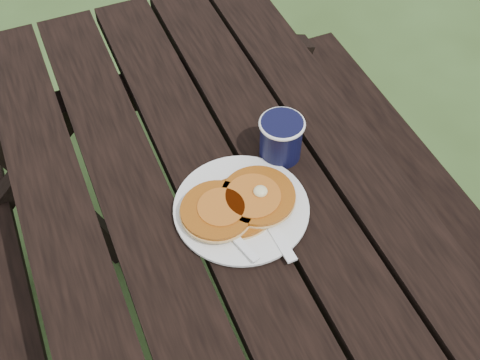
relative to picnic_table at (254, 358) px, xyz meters
name	(u,v)px	position (x,y,z in m)	size (l,w,h in m)	color
picnic_table	(254,358)	(0.00, 0.00, 0.00)	(1.36, 1.80, 0.75)	black
plate	(241,209)	(0.03, 0.14, 0.39)	(0.26, 0.26, 0.01)	white
pancake_stack	(239,204)	(0.02, 0.14, 0.41)	(0.23, 0.14, 0.04)	#AE5813
knife	(270,224)	(0.06, 0.08, 0.39)	(0.02, 0.18, 0.01)	white
fork	(238,240)	(-0.01, 0.07, 0.40)	(0.03, 0.16, 0.01)	white
coffee_cup	(281,136)	(0.16, 0.25, 0.44)	(0.09, 0.09, 0.10)	black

